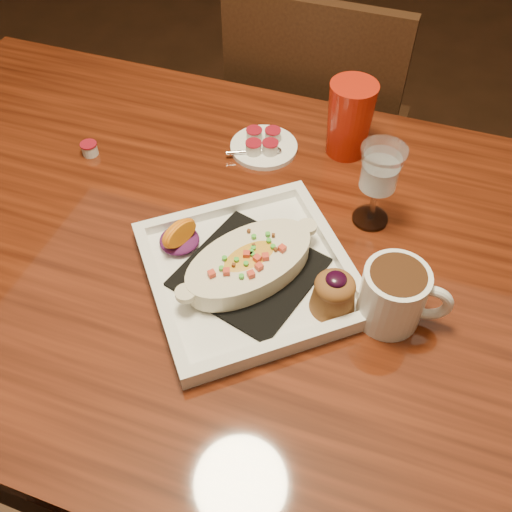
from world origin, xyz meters
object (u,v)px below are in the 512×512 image
(chair_far, at_px, (317,138))
(saucer, at_px, (263,145))
(red_tumbler, at_px, (350,119))
(table, at_px, (228,281))
(plate, at_px, (256,270))
(goblet, at_px, (380,173))
(coffee_mug, at_px, (395,294))

(chair_far, distance_m, saucer, 0.45)
(saucer, height_order, red_tumbler, red_tumbler)
(table, xyz_separation_m, plate, (0.07, -0.05, 0.12))
(goblet, xyz_separation_m, red_tumbler, (-0.08, 0.17, -0.03))
(coffee_mug, distance_m, goblet, 0.21)
(table, distance_m, red_tumbler, 0.37)
(plate, xyz_separation_m, red_tumbler, (0.06, 0.36, 0.05))
(chair_far, relative_size, coffee_mug, 7.00)
(coffee_mug, bearing_deg, plate, 174.37)
(chair_far, xyz_separation_m, plate, (0.07, -0.68, 0.27))
(plate, distance_m, saucer, 0.32)
(plate, bearing_deg, goblet, 13.83)
(plate, height_order, coffee_mug, coffee_mug)
(goblet, height_order, red_tumbler, goblet)
(plate, relative_size, saucer, 3.29)
(plate, height_order, saucer, plate)
(saucer, bearing_deg, red_tumbler, 18.47)
(coffee_mug, xyz_separation_m, red_tumbler, (-0.15, 0.35, 0.02))
(red_tumbler, bearing_deg, table, -112.67)
(goblet, xyz_separation_m, saucer, (-0.23, 0.12, -0.09))
(table, height_order, goblet, goblet)
(plate, bearing_deg, coffee_mug, -39.05)
(chair_far, bearing_deg, goblet, 113.18)
(coffee_mug, xyz_separation_m, goblet, (-0.07, 0.19, 0.05))
(table, relative_size, goblet, 9.82)
(chair_far, distance_m, red_tumbler, 0.47)
(table, height_order, plate, plate)
(red_tumbler, bearing_deg, coffee_mug, -66.63)
(coffee_mug, bearing_deg, goblet, 103.83)
(table, relative_size, coffee_mug, 11.29)
(goblet, distance_m, red_tumbler, 0.19)
(goblet, bearing_deg, saucer, 153.75)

